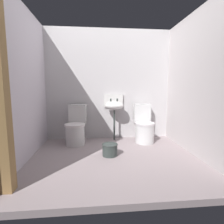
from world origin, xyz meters
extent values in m
cube|color=gray|center=(0.00, 0.00, -0.04)|extent=(3.10, 2.55, 0.08)
cube|color=#BDB9BB|center=(0.00, 1.12, 1.19)|extent=(3.10, 0.10, 2.39)
cube|color=#C2B7C3|center=(-1.40, 0.10, 1.19)|extent=(0.10, 2.35, 2.39)
cube|color=beige|center=(1.40, 0.10, 1.19)|extent=(0.10, 2.35, 2.39)
cylinder|color=silver|center=(-0.71, 0.63, 0.19)|extent=(0.42, 0.42, 0.38)
cylinder|color=silver|center=(-0.71, 0.63, 0.40)|extent=(0.44, 0.44, 0.04)
cube|color=silver|center=(-0.67, 0.93, 0.58)|extent=(0.38, 0.22, 0.40)
cylinder|color=silver|center=(0.71, 0.63, 0.19)|extent=(0.40, 0.40, 0.38)
cylinder|color=silver|center=(0.71, 0.63, 0.40)|extent=(0.42, 0.42, 0.04)
cube|color=silver|center=(0.73, 0.93, 0.58)|extent=(0.37, 0.20, 0.40)
cylinder|color=#333C39|center=(0.11, 0.88, 0.33)|extent=(0.04, 0.04, 0.66)
ellipsoid|color=silver|center=(0.11, 0.88, 0.75)|extent=(0.40, 0.32, 0.18)
cube|color=silver|center=(0.11, 1.05, 0.85)|extent=(0.42, 0.04, 0.28)
cylinder|color=#333C39|center=(0.04, 0.94, 0.87)|extent=(0.04, 0.04, 0.06)
cylinder|color=#333C39|center=(0.18, 0.94, 0.87)|extent=(0.04, 0.04, 0.06)
cylinder|color=#333C39|center=(-0.06, -0.01, 0.10)|extent=(0.25, 0.25, 0.19)
torus|color=#333836|center=(-0.06, -0.01, 0.19)|extent=(0.27, 0.27, 0.02)
camera|label=1|loc=(-0.30, -2.82, 1.12)|focal=28.16mm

